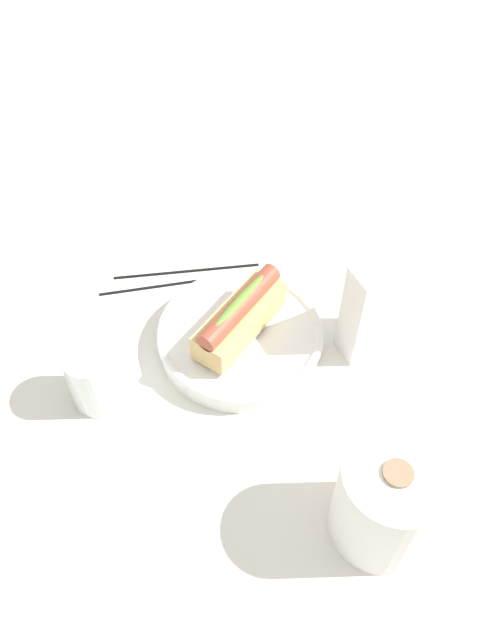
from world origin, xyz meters
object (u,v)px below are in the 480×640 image
at_px(napkin_box, 385,305).
at_px(chopstick_near, 174,283).
at_px(paper_towel_roll, 386,502).
at_px(chopstick_far, 187,270).
at_px(serving_bowl, 240,337).
at_px(water_glass, 95,378).
at_px(hotdog_front, 240,316).

height_order(napkin_box, chopstick_near, napkin_box).
distance_m(paper_towel_roll, chopstick_far, 0.46).
distance_m(serving_bowl, paper_towel_roll, 0.30).
height_order(paper_towel_roll, napkin_box, napkin_box).
bearing_deg(napkin_box, chopstick_far, -51.76).
relative_size(water_glass, chopstick_near, 0.41).
bearing_deg(serving_bowl, chopstick_far, -93.55).
relative_size(hotdog_front, napkin_box, 1.05).
bearing_deg(napkin_box, water_glass, -11.81).
bearing_deg(chopstick_near, paper_towel_roll, 113.40).
distance_m(paper_towel_roll, chopstick_near, 0.45).
relative_size(hotdog_front, paper_towel_roll, 1.18).
relative_size(paper_towel_roll, chopstick_near, 0.61).
relative_size(serving_bowl, chopstick_far, 1.02).
bearing_deg(hotdog_front, chopstick_near, -82.37).
bearing_deg(napkin_box, hotdog_front, -23.19).
xyz_separation_m(serving_bowl, chopstick_near, (0.02, -0.15, -0.02)).
bearing_deg(paper_towel_roll, chopstick_near, -89.15).
distance_m(hotdog_front, water_glass, 0.20).
height_order(paper_towel_roll, chopstick_far, paper_towel_roll).
xyz_separation_m(water_glass, napkin_box, (-0.36, 0.13, 0.03)).
height_order(serving_bowl, paper_towel_roll, paper_towel_roll).
xyz_separation_m(napkin_box, chopstick_far, (0.15, -0.26, -0.07)).
distance_m(water_glass, chopstick_near, 0.22).
height_order(water_glass, napkin_box, napkin_box).
distance_m(chopstick_near, chopstick_far, 0.03).
relative_size(serving_bowl, hotdog_front, 1.43).
distance_m(hotdog_front, napkin_box, 0.19).
height_order(paper_towel_roll, chopstick_near, paper_towel_roll).
bearing_deg(serving_bowl, napkin_box, 148.93).
xyz_separation_m(napkin_box, chopstick_near, (0.18, -0.25, -0.07)).
xyz_separation_m(hotdog_front, napkin_box, (-0.16, 0.10, 0.01)).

